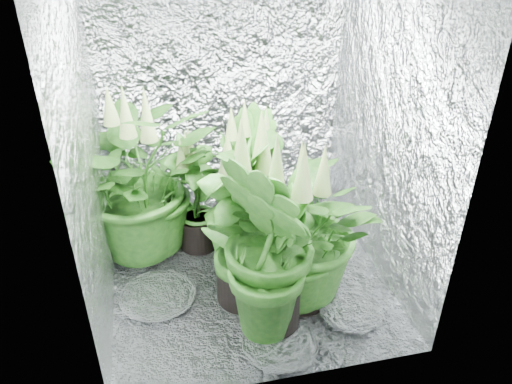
{
  "coord_description": "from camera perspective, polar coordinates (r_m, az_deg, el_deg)",
  "views": [
    {
      "loc": [
        -0.47,
        -2.35,
        2.01
      ],
      "look_at": [
        0.05,
        0.0,
        0.58
      ],
      "focal_mm": 35.0,
      "sensor_mm": 36.0,
      "label": 1
    }
  ],
  "objects": [
    {
      "name": "plant_b",
      "position": [
        3.17,
        -6.89,
        -0.58
      ],
      "size": [
        0.56,
        0.56,
        0.84
      ],
      "rotation": [
        0.0,
        0.0,
        0.68
      ],
      "color": "black",
      "rests_on": "ground"
    },
    {
      "name": "plant_g",
      "position": [
        2.46,
        1.84,
        -6.41
      ],
      "size": [
        0.59,
        0.59,
        1.15
      ],
      "rotation": [
        0.0,
        0.0,
        4.74
      ],
      "color": "black",
      "rests_on": "ground"
    },
    {
      "name": "walls",
      "position": [
        2.6,
        -1.19,
        7.82
      ],
      "size": [
        1.62,
        1.62,
        2.0
      ],
      "color": "silver",
      "rests_on": "ground"
    },
    {
      "name": "ground",
      "position": [
        3.12,
        -1.0,
        -9.32
      ],
      "size": [
        1.6,
        1.6,
        0.0
      ],
      "primitive_type": "plane",
      "color": "silver",
      "rests_on": "ground"
    },
    {
      "name": "plant_a",
      "position": [
        3.1,
        -13.16,
        1.45
      ],
      "size": [
        1.04,
        1.04,
        1.13
      ],
      "rotation": [
        0.0,
        0.0,
        0.14
      ],
      "color": "black",
      "rests_on": "ground"
    },
    {
      "name": "plant_f",
      "position": [
        2.66,
        -1.55,
        -3.86
      ],
      "size": [
        0.74,
        0.74,
        1.1
      ],
      "rotation": [
        0.0,
        0.0,
        3.88
      ],
      "color": "black",
      "rests_on": "ground"
    },
    {
      "name": "plant_d",
      "position": [
        2.98,
        -1.77,
        -2.05
      ],
      "size": [
        0.62,
        0.62,
        0.88
      ],
      "rotation": [
        0.0,
        0.0,
        2.15
      ],
      "color": "black",
      "rests_on": "ground"
    },
    {
      "name": "plant_e",
      "position": [
        2.67,
        5.61,
        -4.58
      ],
      "size": [
        1.11,
        1.11,
        1.01
      ],
      "rotation": [
        0.0,
        0.0,
        3.65
      ],
      "color": "black",
      "rests_on": "ground"
    },
    {
      "name": "circulation_fan",
      "position": [
        3.64,
        6.05,
        0.08
      ],
      "size": [
        0.19,
        0.33,
        0.39
      ],
      "rotation": [
        0.0,
        0.0,
        0.27
      ],
      "color": "black",
      "rests_on": "ground"
    },
    {
      "name": "plant_c",
      "position": [
        3.18,
        -1.24,
        1.19
      ],
      "size": [
        0.49,
        0.49,
        0.97
      ],
      "rotation": [
        0.0,
        0.0,
        1.56
      ],
      "color": "black",
      "rests_on": "ground"
    },
    {
      "name": "plant_label",
      "position": [
        2.59,
        3.38,
        -10.67
      ],
      "size": [
        0.05,
        0.05,
        0.07
      ],
      "primitive_type": "cube",
      "rotation": [
        -0.21,
        0.0,
        0.74
      ],
      "color": "white",
      "rests_on": "plant_g"
    }
  ]
}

